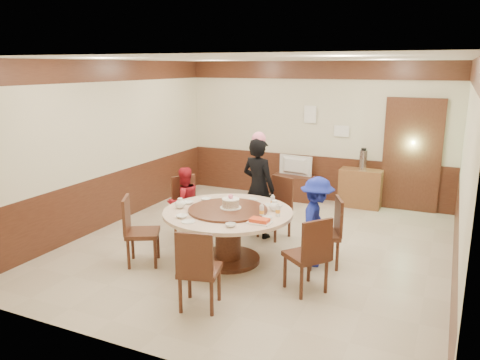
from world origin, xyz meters
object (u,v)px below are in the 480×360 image
at_px(person_standing, 258,188).
at_px(person_red, 184,202).
at_px(person_blue, 316,222).
at_px(banquet_table, 228,225).
at_px(television, 294,166).
at_px(shrimp_platter, 259,221).
at_px(side_cabinet, 360,188).
at_px(birthday_cake, 231,203).
at_px(tv_stand, 293,187).
at_px(thermos, 363,160).

xyz_separation_m(person_standing, person_red, (-1.08, -0.52, -0.24)).
distance_m(person_red, person_blue, 2.25).
bearing_deg(person_blue, banquet_table, 103.16).
height_order(person_standing, television, person_standing).
height_order(shrimp_platter, side_cabinet, shrimp_platter).
bearing_deg(side_cabinet, television, -178.74).
bearing_deg(birthday_cake, person_red, 152.99).
xyz_separation_m(person_standing, person_blue, (1.16, -0.71, -0.19)).
height_order(tv_stand, thermos, thermos).
relative_size(tv_stand, thermos, 2.24).
height_order(banquet_table, shrimp_platter, shrimp_platter).
bearing_deg(shrimp_platter, person_standing, 113.10).
relative_size(person_blue, thermos, 3.29).
bearing_deg(person_red, person_standing, 149.61).
xyz_separation_m(television, thermos, (1.38, 0.03, 0.23)).
xyz_separation_m(television, side_cabinet, (1.36, 0.03, -0.33)).
bearing_deg(banquet_table, television, 92.94).
distance_m(person_blue, shrimp_platter, 0.92).
bearing_deg(television, birthday_cake, 100.48).
height_order(person_red, person_blue, person_blue).
xyz_separation_m(person_red, side_cabinet, (2.27, 2.85, -0.20)).
xyz_separation_m(person_blue, tv_stand, (-1.32, 3.02, -0.37)).
height_order(shrimp_platter, television, television).
xyz_separation_m(person_red, television, (0.91, 2.82, 0.13)).
bearing_deg(side_cabinet, shrimp_platter, -98.81).
height_order(shrimp_platter, tv_stand, shrimp_platter).
height_order(person_blue, thermos, person_blue).
relative_size(banquet_table, side_cabinet, 2.25).
relative_size(person_blue, shrimp_platter, 4.16).
bearing_deg(person_standing, tv_stand, -71.87).
bearing_deg(tv_stand, person_blue, -66.29).
xyz_separation_m(person_red, birthday_cake, (1.11, -0.57, 0.28)).
xyz_separation_m(person_red, thermos, (2.29, 2.85, 0.37)).
height_order(person_red, tv_stand, person_red).
bearing_deg(television, person_standing, 101.24).
distance_m(birthday_cake, thermos, 3.62).
distance_m(banquet_table, television, 3.45).
bearing_deg(person_red, television, -163.89).
distance_m(tv_stand, television, 0.46).
distance_m(person_blue, side_cabinet, 3.06).
bearing_deg(banquet_table, thermos, 70.88).
xyz_separation_m(person_blue, thermos, (0.05, 3.05, 0.32)).
xyz_separation_m(banquet_table, side_cabinet, (1.18, 3.47, -0.16)).
height_order(person_red, shrimp_platter, person_red).
relative_size(shrimp_platter, television, 0.42).
distance_m(birthday_cake, shrimp_platter, 0.68).
bearing_deg(banquet_table, tv_stand, 92.94).
relative_size(person_red, birthday_cake, 3.87).
relative_size(banquet_table, person_standing, 1.11).
xyz_separation_m(banquet_table, birthday_cake, (0.02, 0.05, 0.32)).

